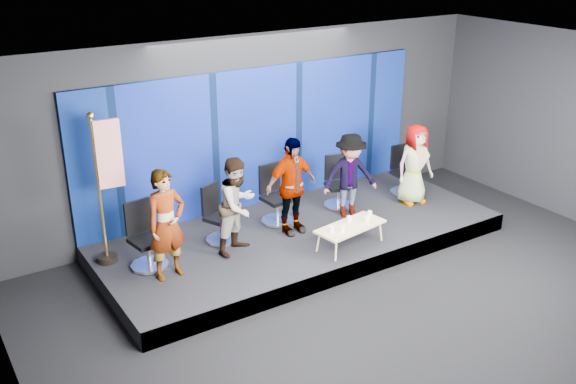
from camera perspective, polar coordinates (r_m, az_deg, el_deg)
name	(u,v)px	position (r m, az deg, el deg)	size (l,w,h in m)	color
ground	(395,310)	(9.70, 9.48, -10.28)	(10.00, 10.00, 0.00)	black
room_walls	(406,153)	(8.65, 10.48, 3.43)	(10.02, 8.02, 3.51)	black
riser	(301,237)	(11.33, 1.12, -4.01)	(7.00, 3.00, 0.30)	black
backdrop	(258,138)	(11.94, -2.70, 4.86)	(7.00, 0.08, 2.60)	#071D55
chair_a	(146,246)	(10.16, -12.48, -4.71)	(0.68, 0.68, 1.06)	silver
panelist_a	(167,225)	(9.60, -10.73, -2.86)	(0.62, 0.41, 1.71)	black
chair_b	(219,223)	(10.80, -6.16, -2.75)	(0.73, 0.73, 0.99)	silver
panelist_b	(238,205)	(10.25, -4.49, -1.19)	(0.78, 0.61, 1.60)	black
chair_c	(276,204)	(11.43, -1.11, -1.04)	(0.64, 0.64, 1.05)	silver
panelist_c	(291,186)	(10.84, 0.29, 0.54)	(1.00, 0.42, 1.71)	black
chair_d	(337,190)	(12.14, 4.41, 0.19)	(0.67, 0.67, 0.96)	silver
panelist_d	(350,176)	(11.55, 5.53, 1.45)	(1.01, 0.58, 1.56)	black
chair_e	(403,178)	(12.91, 10.18, 1.26)	(0.59, 0.59, 0.96)	silver
panelist_e	(414,164)	(12.32, 11.18, 2.45)	(0.76, 0.49, 1.55)	black
coffee_table	(350,227)	(10.59, 5.56, -3.12)	(1.28, 0.69, 0.37)	tan
mug_a	(332,229)	(10.32, 3.92, -3.30)	(0.08, 0.08, 0.10)	white
mug_b	(343,229)	(10.33, 4.87, -3.28)	(0.08, 0.08, 0.10)	white
mug_c	(349,219)	(10.69, 5.46, -2.41)	(0.08, 0.08, 0.10)	white
mug_d	(367,219)	(10.73, 7.04, -2.37)	(0.08, 0.08, 0.10)	white
mug_e	(370,214)	(10.94, 7.27, -1.92)	(0.08, 0.08, 0.09)	white
flag_stand	(107,185)	(10.10, -15.80, 0.64)	(0.56, 0.32, 2.43)	black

